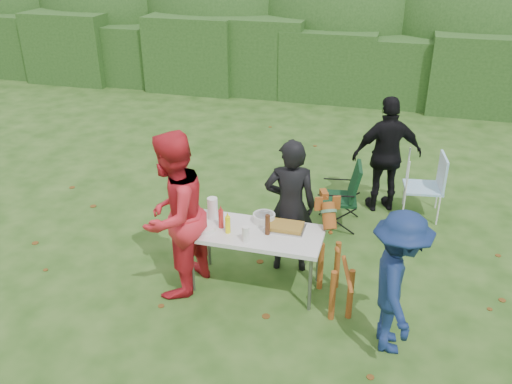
% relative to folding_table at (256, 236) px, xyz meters
% --- Properties ---
extents(ground, '(80.00, 80.00, 0.00)m').
position_rel_folding_table_xyz_m(ground, '(-0.33, -0.12, -0.69)').
color(ground, '#1E4211').
extents(hedge_row, '(22.00, 1.40, 1.70)m').
position_rel_folding_table_xyz_m(hedge_row, '(-0.33, 7.88, 0.16)').
color(hedge_row, '#23471C').
rests_on(hedge_row, ground).
extents(shrub_backdrop, '(20.00, 2.60, 3.20)m').
position_rel_folding_table_xyz_m(shrub_backdrop, '(-0.33, 9.48, 0.91)').
color(shrub_backdrop, '#3D6628').
rests_on(shrub_backdrop, ground).
extents(folding_table, '(1.50, 0.70, 0.74)m').
position_rel_folding_table_xyz_m(folding_table, '(0.00, 0.00, 0.00)').
color(folding_table, silver).
rests_on(folding_table, ground).
extents(person_cook, '(0.68, 0.51, 1.69)m').
position_rel_folding_table_xyz_m(person_cook, '(0.28, 0.49, 0.16)').
color(person_cook, black).
rests_on(person_cook, ground).
extents(person_red_jacket, '(0.88, 1.05, 1.93)m').
position_rel_folding_table_xyz_m(person_red_jacket, '(-0.87, -0.28, 0.28)').
color(person_red_jacket, red).
rests_on(person_red_jacket, ground).
extents(person_black_puffy, '(1.09, 0.75, 1.72)m').
position_rel_folding_table_xyz_m(person_black_puffy, '(1.31, 2.37, 0.18)').
color(person_black_puffy, black).
rests_on(person_black_puffy, ground).
extents(child, '(0.71, 1.05, 1.52)m').
position_rel_folding_table_xyz_m(child, '(1.57, -0.61, 0.07)').
color(child, navy).
rests_on(child, ground).
extents(dog, '(0.83, 1.19, 1.05)m').
position_rel_folding_table_xyz_m(dog, '(0.92, -0.07, -0.16)').
color(dog, brown).
rests_on(dog, ground).
extents(camping_chair, '(0.67, 0.67, 0.94)m').
position_rel_folding_table_xyz_m(camping_chair, '(0.72, 1.69, -0.22)').
color(camping_chair, black).
rests_on(camping_chair, ground).
extents(lawn_chair, '(0.63, 0.63, 0.95)m').
position_rel_folding_table_xyz_m(lawn_chair, '(1.86, 2.33, -0.21)').
color(lawn_chair, '#4DACE5').
rests_on(lawn_chair, ground).
extents(food_tray, '(0.45, 0.30, 0.02)m').
position_rel_folding_table_xyz_m(food_tray, '(0.30, 0.15, 0.06)').
color(food_tray, '#B7B7BA').
rests_on(food_tray, folding_table).
extents(focaccia_bread, '(0.40, 0.26, 0.04)m').
position_rel_folding_table_xyz_m(focaccia_bread, '(0.30, 0.15, 0.09)').
color(focaccia_bread, olive).
rests_on(focaccia_bread, food_tray).
extents(mustard_bottle, '(0.06, 0.06, 0.20)m').
position_rel_folding_table_xyz_m(mustard_bottle, '(-0.30, -0.10, 0.15)').
color(mustard_bottle, '#FBF40D').
rests_on(mustard_bottle, folding_table).
extents(ketchup_bottle, '(0.06, 0.06, 0.22)m').
position_rel_folding_table_xyz_m(ketchup_bottle, '(-0.41, -0.01, 0.16)').
color(ketchup_bottle, red).
rests_on(ketchup_bottle, folding_table).
extents(beer_bottle, '(0.06, 0.06, 0.24)m').
position_rel_folding_table_xyz_m(beer_bottle, '(0.13, -0.02, 0.17)').
color(beer_bottle, '#47230F').
rests_on(beer_bottle, folding_table).
extents(paper_towel_roll, '(0.12, 0.12, 0.26)m').
position_rel_folding_table_xyz_m(paper_towel_roll, '(-0.57, 0.17, 0.18)').
color(paper_towel_roll, white).
rests_on(paper_towel_roll, folding_table).
extents(cup_stack, '(0.08, 0.08, 0.18)m').
position_rel_folding_table_xyz_m(cup_stack, '(-0.06, -0.23, 0.14)').
color(cup_stack, white).
rests_on(cup_stack, folding_table).
extents(pasta_bowl, '(0.26, 0.26, 0.10)m').
position_rel_folding_table_xyz_m(pasta_bowl, '(0.03, 0.24, 0.10)').
color(pasta_bowl, silver).
rests_on(pasta_bowl, folding_table).
extents(plate_stack, '(0.24, 0.24, 0.05)m').
position_rel_folding_table_xyz_m(plate_stack, '(-0.56, -0.11, 0.08)').
color(plate_stack, white).
rests_on(plate_stack, folding_table).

